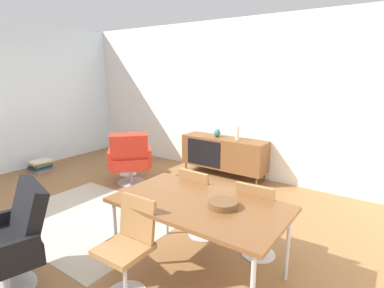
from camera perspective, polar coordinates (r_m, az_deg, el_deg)
name	(u,v)px	position (r m, az deg, el deg)	size (l,w,h in m)	color
ground_plane	(117,218)	(4.29, -13.87, -13.34)	(8.32, 8.32, 0.00)	olive
wall_back	(218,98)	(5.87, 4.91, 8.55)	(6.80, 0.12, 2.80)	white
sideboard	(224,153)	(5.63, 5.93, -1.65)	(1.60, 0.45, 0.72)	brown
vase_cobalt	(237,133)	(5.41, 8.51, 2.08)	(0.07, 0.07, 0.25)	beige
vase_sculptural_dark	(217,133)	(5.62, 4.73, 2.09)	(0.12, 0.12, 0.15)	#337266
dining_table	(199,206)	(2.86, 1.34, -11.61)	(1.60, 0.90, 0.74)	brown
wooden_bowl_on_table	(223,204)	(2.75, 5.79, -11.13)	(0.26, 0.26, 0.06)	brown
dining_chair_back_right	(258,216)	(3.26, 12.31, -13.09)	(0.42, 0.44, 0.86)	#9E7042
dining_chair_back_left	(201,200)	(3.55, 1.63, -10.40)	(0.42, 0.44, 0.86)	#9E7042
dining_chair_front_left	(129,244)	(2.80, -11.79, -17.85)	(0.41, 0.43, 0.86)	#9E7042
lounge_chair_red	(130,158)	(5.28, -11.54, -2.56)	(0.91, 0.91, 0.95)	red
armchair_black_shell	(9,239)	(3.24, -31.01, -15.03)	(0.83, 0.79, 0.95)	black
side_table_round	(127,158)	(5.84, -12.02, -2.50)	(0.44, 0.44, 0.52)	white
fruit_bowl	(127,145)	(5.78, -12.14, -0.26)	(0.20, 0.20, 0.11)	#262628
magazine_stack	(40,166)	(6.64, -26.51, -3.66)	(0.34, 0.41, 0.21)	#99668C
area_rug	(89,218)	(4.38, -18.66, -12.99)	(2.20, 1.70, 0.01)	#B7AD99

